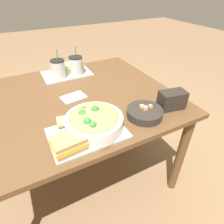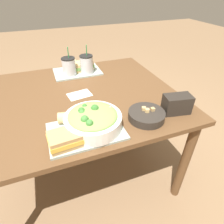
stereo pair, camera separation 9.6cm
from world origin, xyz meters
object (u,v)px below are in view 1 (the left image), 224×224
Objects in this scene: soup_bowl at (145,113)px; napkin_folded at (74,97)px; sandwich_far at (72,67)px; salad_bowl at (94,121)px; drink_cup_dark at (59,69)px; sandwich_near at (70,143)px; baguette_far at (58,66)px; baguette_near at (72,120)px; chip_bag at (172,100)px; drink_cup_red at (76,66)px.

soup_bowl is 1.21× the size of napkin_folded.
sandwich_far is 0.41m from napkin_folded.
salad_bowl is 0.68m from drink_cup_dark.
drink_cup_dark reaches higher than sandwich_near.
baguette_far is (0.18, 0.91, -0.00)m from sandwich_near.
sandwich_far reaches higher than baguette_near.
drink_cup_dark is (-0.12, -0.07, 0.03)m from sandwich_far.
chip_bag is at bearing -2.38° from salad_bowl.
soup_bowl is at bearing -52.84° from napkin_folded.
drink_cup_dark is at bearing 3.65° from baguette_near.
salad_bowl is 0.30m from soup_bowl.
chip_bag is at bearing -38.67° from napkin_folded.
salad_bowl is 0.76m from sandwich_far.
sandwich_near is 0.77m from drink_cup_dark.
soup_bowl is at bearing -67.16° from drink_cup_dark.
baguette_near is 0.81× the size of sandwich_far.
drink_cup_dark is 0.33m from napkin_folded.
drink_cup_red is at bearing -8.72° from baguette_near.
soup_bowl is 1.10× the size of sandwich_far.
salad_bowl is 1.76× the size of sandwich_near.
drink_cup_red reaches higher than napkin_folded.
sandwich_near is at bearing -119.83° from sandwich_far.
sandwich_far reaches higher than napkin_folded.
drink_cup_red is (0.11, -0.15, 0.04)m from baguette_far.
drink_cup_red reaches higher than drink_cup_dark.
chip_bag is at bearing -55.33° from drink_cup_dark.
baguette_far is at bearing 107.23° from soup_bowl.
sandwich_near is 0.74× the size of drink_cup_red.
baguette_near is 0.64m from drink_cup_red.
sandwich_far is at bearing 102.68° from soup_bowl.
sandwich_near is at bearing -101.29° from drink_cup_dark.
napkin_folded is at bearing 65.70° from sandwich_near.
chip_bag reaches higher than baguette_far.
drink_cup_dark reaches higher than napkin_folded.
drink_cup_red reaches higher than salad_bowl.
chip_bag reaches higher than baguette_near.
chip_bag is 1.00× the size of napkin_folded.
baguette_far is 0.74× the size of napkin_folded.
sandwich_near is 0.64m from chip_bag.
drink_cup_red is at bearing 78.25° from salad_bowl.
baguette_far is 0.97m from chip_bag.
salad_bowl reaches higher than sandwich_far.
baguette_near is at bearing 153.92° from baguette_far.
chip_bag is (0.58, -0.10, 0.01)m from baguette_near.
chip_bag is (0.49, -0.70, -0.02)m from drink_cup_dark.
sandwich_near is 0.90× the size of sandwich_far.
sandwich_near is 1.10× the size of baguette_near.
drink_cup_dark is at bearing 89.81° from salad_bowl.
soup_bowl is 1.63× the size of baguette_far.
chip_bag is at bearing 0.02° from sandwich_near.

